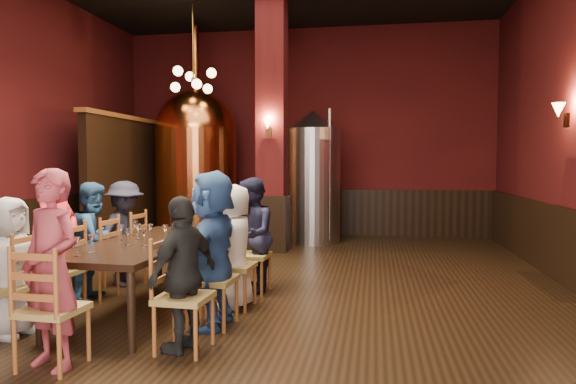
% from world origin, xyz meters
% --- Properties ---
extents(room, '(10.00, 10.02, 4.50)m').
position_xyz_m(room, '(0.00, 0.00, 2.25)').
color(room, black).
rests_on(room, ground).
extents(wainscot_back, '(7.90, 0.08, 1.00)m').
position_xyz_m(wainscot_back, '(0.00, 4.96, 0.50)').
color(wainscot_back, black).
rests_on(wainscot_back, ground).
extents(column, '(0.58, 0.58, 4.50)m').
position_xyz_m(column, '(-0.30, 2.80, 2.25)').
color(column, '#4B1011').
rests_on(column, ground).
extents(partition, '(0.22, 3.50, 2.40)m').
position_xyz_m(partition, '(-3.20, 3.20, 1.20)').
color(partition, black).
rests_on(partition, ground).
extents(pendant_cluster, '(0.90, 0.90, 1.70)m').
position_xyz_m(pendant_cluster, '(-1.80, 2.90, 3.10)').
color(pendant_cluster, '#A57226').
rests_on(pendant_cluster, room).
extents(sconce_wall, '(0.20, 0.20, 0.36)m').
position_xyz_m(sconce_wall, '(3.90, 0.80, 2.20)').
color(sconce_wall, black).
rests_on(sconce_wall, room).
extents(sconce_column, '(0.20, 0.20, 0.36)m').
position_xyz_m(sconce_column, '(-0.30, 2.50, 2.20)').
color(sconce_column, black).
rests_on(sconce_column, column).
extents(dining_table, '(1.11, 2.45, 0.75)m').
position_xyz_m(dining_table, '(-0.86, -1.13, 0.69)').
color(dining_table, black).
rests_on(dining_table, ground).
extents(chair_0, '(0.48, 0.48, 0.92)m').
position_xyz_m(chair_0, '(-1.76, -2.09, 0.46)').
color(chair_0, brown).
rests_on(chair_0, ground).
extents(person_0, '(0.44, 0.65, 1.28)m').
position_xyz_m(person_0, '(-1.76, -2.09, 0.64)').
color(person_0, silver).
rests_on(person_0, ground).
extents(chair_1, '(0.48, 0.48, 0.92)m').
position_xyz_m(chair_1, '(-1.73, -1.42, 0.46)').
color(chair_1, brown).
rests_on(chair_1, ground).
extents(person_1, '(0.42, 0.59, 1.52)m').
position_xyz_m(person_1, '(-1.73, -1.42, 0.76)').
color(person_1, red).
rests_on(person_1, ground).
extents(chair_2, '(0.48, 0.48, 0.92)m').
position_xyz_m(chair_2, '(-1.69, -0.76, 0.46)').
color(chair_2, brown).
rests_on(chair_2, ground).
extents(person_2, '(0.41, 0.70, 1.36)m').
position_xyz_m(person_2, '(-1.69, -0.76, 0.68)').
color(person_2, navy).
rests_on(person_2, ground).
extents(chair_3, '(0.48, 0.48, 0.92)m').
position_xyz_m(chair_3, '(-1.66, -0.09, 0.46)').
color(chair_3, brown).
rests_on(chair_3, ground).
extents(person_3, '(0.64, 0.94, 1.35)m').
position_xyz_m(person_3, '(-1.66, -0.09, 0.67)').
color(person_3, black).
rests_on(person_3, ground).
extents(chair_4, '(0.48, 0.48, 0.92)m').
position_xyz_m(chair_4, '(-0.06, -2.17, 0.46)').
color(chair_4, brown).
rests_on(chair_4, ground).
extents(person_4, '(0.57, 0.83, 1.31)m').
position_xyz_m(person_4, '(-0.06, -2.17, 0.66)').
color(person_4, black).
rests_on(person_4, ground).
extents(chair_5, '(0.48, 0.48, 0.92)m').
position_xyz_m(chair_5, '(-0.03, -1.50, 0.46)').
color(chair_5, brown).
rests_on(chair_5, ground).
extents(person_5, '(0.52, 1.43, 1.51)m').
position_xyz_m(person_5, '(-0.03, -1.50, 0.76)').
color(person_5, '#2E508B').
rests_on(person_5, ground).
extents(chair_6, '(0.48, 0.48, 0.92)m').
position_xyz_m(chair_6, '(0.00, -0.84, 0.46)').
color(chair_6, brown).
rests_on(chair_6, ground).
extents(person_6, '(0.43, 0.66, 1.35)m').
position_xyz_m(person_6, '(0.00, -0.84, 0.68)').
color(person_6, beige).
rests_on(person_6, ground).
extents(chair_7, '(0.48, 0.48, 0.92)m').
position_xyz_m(chair_7, '(0.04, -0.17, 0.46)').
color(chair_7, brown).
rests_on(chair_7, ground).
extents(person_7, '(0.45, 0.73, 1.41)m').
position_xyz_m(person_7, '(0.04, -0.17, 0.70)').
color(person_7, black).
rests_on(person_7, ground).
extents(chair_8, '(0.48, 0.48, 0.92)m').
position_xyz_m(chair_8, '(-0.94, -2.68, 0.46)').
color(chair_8, brown).
rests_on(chair_8, ground).
extents(person_8, '(0.65, 0.54, 1.54)m').
position_xyz_m(person_8, '(-0.94, -2.68, 0.77)').
color(person_8, maroon).
rests_on(person_8, ground).
extents(copper_kettle, '(2.08, 2.08, 4.32)m').
position_xyz_m(copper_kettle, '(-2.09, 3.82, 1.58)').
color(copper_kettle, black).
rests_on(copper_kettle, ground).
extents(steel_vessel, '(1.20, 1.20, 2.61)m').
position_xyz_m(steel_vessel, '(0.31, 3.88, 1.30)').
color(steel_vessel, '#B2B2B7').
rests_on(steel_vessel, ground).
extents(rose_vase, '(0.20, 0.20, 0.34)m').
position_xyz_m(rose_vase, '(-0.76, -0.14, 0.97)').
color(rose_vase, white).
rests_on(rose_vase, dining_table).
extents(wine_glass_0, '(0.07, 0.07, 0.17)m').
position_xyz_m(wine_glass_0, '(-0.77, -1.42, 0.83)').
color(wine_glass_0, white).
rests_on(wine_glass_0, dining_table).
extents(wine_glass_1, '(0.07, 0.07, 0.17)m').
position_xyz_m(wine_glass_1, '(-1.11, -2.04, 0.83)').
color(wine_glass_1, white).
rests_on(wine_glass_1, dining_table).
extents(wine_glass_2, '(0.07, 0.07, 0.17)m').
position_xyz_m(wine_glass_2, '(-1.19, -0.76, 0.83)').
color(wine_glass_2, white).
rests_on(wine_glass_2, dining_table).
extents(wine_glass_3, '(0.07, 0.07, 0.17)m').
position_xyz_m(wine_glass_3, '(-1.03, -1.01, 0.83)').
color(wine_glass_3, white).
rests_on(wine_glass_3, dining_table).
extents(wine_glass_4, '(0.07, 0.07, 0.17)m').
position_xyz_m(wine_glass_4, '(-1.07, -1.87, 0.83)').
color(wine_glass_4, white).
rests_on(wine_glass_4, dining_table).
extents(wine_glass_5, '(0.07, 0.07, 0.17)m').
position_xyz_m(wine_glass_5, '(-0.88, -1.03, 0.83)').
color(wine_glass_5, white).
rests_on(wine_glass_5, dining_table).
extents(wine_glass_6, '(0.07, 0.07, 0.17)m').
position_xyz_m(wine_glass_6, '(-1.17, -1.11, 0.83)').
color(wine_glass_6, white).
rests_on(wine_glass_6, dining_table).
extents(wine_glass_7, '(0.07, 0.07, 0.17)m').
position_xyz_m(wine_glass_7, '(-0.94, -1.42, 0.83)').
color(wine_glass_7, white).
rests_on(wine_glass_7, dining_table).
extents(wine_glass_8, '(0.07, 0.07, 0.17)m').
position_xyz_m(wine_glass_8, '(-0.69, -1.07, 0.83)').
color(wine_glass_8, white).
rests_on(wine_glass_8, dining_table).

